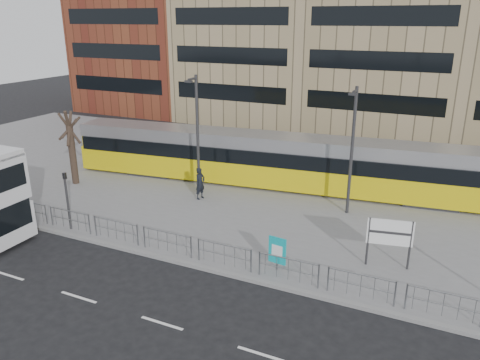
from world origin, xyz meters
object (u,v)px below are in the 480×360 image
at_px(traffic_light_west, 67,194).
at_px(station_sign, 390,235).
at_px(bare_tree, 67,108).
at_px(ad_panel, 277,251).
at_px(pedestrian, 200,183).
at_px(lamp_post_west, 197,130).
at_px(lamp_post_east, 352,146).
at_px(tram, 281,161).

bearing_deg(traffic_light_west, station_sign, 4.89).
bearing_deg(bare_tree, station_sign, -7.39).
height_order(ad_panel, traffic_light_west, traffic_light_west).
distance_m(station_sign, pedestrian, 12.24).
relative_size(lamp_post_west, bare_tree, 1.07).
height_order(traffic_light_west, lamp_post_west, lamp_post_west).
bearing_deg(station_sign, bare_tree, 161.40).
height_order(station_sign, traffic_light_west, traffic_light_west).
distance_m(lamp_post_west, bare_tree, 8.64).
bearing_deg(lamp_post_east, lamp_post_west, -176.23).
bearing_deg(ad_panel, lamp_post_west, 145.48).
bearing_deg(ad_panel, pedestrian, 147.13).
distance_m(station_sign, lamp_post_west, 13.38).
relative_size(tram, pedestrian, 14.68).
relative_size(traffic_light_west, lamp_post_west, 0.42).
bearing_deg(ad_panel, tram, 116.42).
xyz_separation_m(traffic_light_west, lamp_post_east, (12.67, 8.24, 1.96)).
bearing_deg(tram, ad_panel, -76.87).
xyz_separation_m(ad_panel, traffic_light_west, (-11.32, -0.64, 1.07)).
xyz_separation_m(traffic_light_west, bare_tree, (-4.98, 5.62, 3.10)).
bearing_deg(station_sign, traffic_light_west, 179.43).
distance_m(pedestrian, bare_tree, 9.94).
bearing_deg(tram, pedestrian, -136.67).
distance_m(tram, lamp_post_west, 5.90).
height_order(tram, traffic_light_west, tram).
bearing_deg(ad_panel, traffic_light_west, -169.99).
height_order(tram, lamp_post_east, lamp_post_east).
relative_size(station_sign, traffic_light_west, 0.73).
bearing_deg(traffic_light_west, tram, 49.42).
relative_size(station_sign, lamp_post_west, 0.31).
bearing_deg(traffic_light_west, pedestrian, 53.24).
bearing_deg(tram, station_sign, -51.52).
bearing_deg(pedestrian, bare_tree, 111.78).
height_order(pedestrian, lamp_post_east, lamp_post_east).
height_order(tram, ad_panel, tram).
xyz_separation_m(tram, lamp_post_west, (-4.27, -3.34, 2.34)).
relative_size(ad_panel, lamp_post_east, 0.22).
bearing_deg(lamp_post_east, tram, 151.56).
distance_m(traffic_light_west, lamp_post_west, 8.59).
bearing_deg(bare_tree, ad_panel, -16.98).
height_order(pedestrian, bare_tree, bare_tree).
bearing_deg(station_sign, ad_panel, -163.27).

